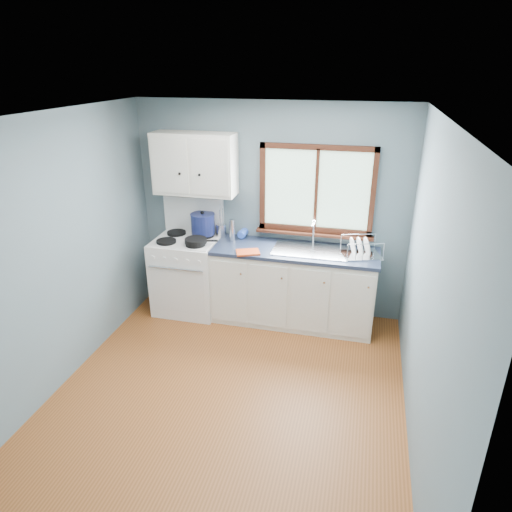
% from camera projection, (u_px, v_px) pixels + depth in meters
% --- Properties ---
extents(floor, '(3.20, 3.60, 0.02)m').
position_uv_depth(floor, '(228.00, 396.00, 4.26)').
color(floor, brown).
rests_on(floor, ground).
extents(ceiling, '(3.20, 3.60, 0.02)m').
position_uv_depth(ceiling, '(219.00, 116.00, 3.27)').
color(ceiling, white).
rests_on(ceiling, wall_back).
extents(wall_back, '(3.20, 0.02, 2.50)m').
position_uv_depth(wall_back, '(270.00, 211.00, 5.38)').
color(wall_back, slate).
rests_on(wall_back, ground).
extents(wall_front, '(3.20, 0.02, 2.50)m').
position_uv_depth(wall_front, '(109.00, 434.00, 2.15)').
color(wall_front, slate).
rests_on(wall_front, ground).
extents(wall_left, '(0.02, 3.60, 2.50)m').
position_uv_depth(wall_left, '(54.00, 256.00, 4.12)').
color(wall_left, slate).
rests_on(wall_left, ground).
extents(wall_right, '(0.02, 3.60, 2.50)m').
position_uv_depth(wall_right, '(429.00, 296.00, 3.41)').
color(wall_right, slate).
rests_on(wall_right, ground).
extents(gas_range, '(0.76, 0.69, 1.36)m').
position_uv_depth(gas_range, '(188.00, 272.00, 5.59)').
color(gas_range, white).
rests_on(gas_range, floor).
extents(base_cabinets, '(1.85, 0.60, 0.88)m').
position_uv_depth(base_cabinets, '(293.00, 289.00, 5.35)').
color(base_cabinets, white).
rests_on(base_cabinets, floor).
extents(countertop, '(1.89, 0.64, 0.04)m').
position_uv_depth(countertop, '(295.00, 251.00, 5.16)').
color(countertop, '#1A2336').
rests_on(countertop, base_cabinets).
extents(sink, '(0.84, 0.46, 0.44)m').
position_uv_depth(sink, '(310.00, 256.00, 5.13)').
color(sink, silver).
rests_on(sink, countertop).
extents(window, '(1.36, 0.10, 1.03)m').
position_uv_depth(window, '(316.00, 196.00, 5.14)').
color(window, '#9EC6A8').
rests_on(window, wall_back).
extents(upper_cabinets, '(0.95, 0.35, 0.70)m').
position_uv_depth(upper_cabinets, '(195.00, 164.00, 5.19)').
color(upper_cabinets, white).
rests_on(upper_cabinets, wall_back).
extents(skillet, '(0.40, 0.31, 0.05)m').
position_uv_depth(skillet, '(196.00, 241.00, 5.22)').
color(skillet, black).
rests_on(skillet, gas_range).
extents(stockpot, '(0.31, 0.31, 0.29)m').
position_uv_depth(stockpot, '(203.00, 224.00, 5.46)').
color(stockpot, '#161D4D').
rests_on(stockpot, gas_range).
extents(utensil_crock, '(0.16, 0.16, 0.40)m').
position_uv_depth(utensil_crock, '(221.00, 230.00, 5.49)').
color(utensil_crock, silver).
rests_on(utensil_crock, countertop).
extents(thermos, '(0.07, 0.07, 0.27)m').
position_uv_depth(thermos, '(232.00, 230.00, 5.34)').
color(thermos, silver).
rests_on(thermos, countertop).
extents(soap_bottle, '(0.11, 0.11, 0.27)m').
position_uv_depth(soap_bottle, '(241.00, 229.00, 5.38)').
color(soap_bottle, blue).
rests_on(soap_bottle, countertop).
extents(dish_towel, '(0.31, 0.27, 0.02)m').
position_uv_depth(dish_towel, '(248.00, 252.00, 5.05)').
color(dish_towel, '#D4481B').
rests_on(dish_towel, countertop).
extents(dish_rack, '(0.48, 0.42, 0.21)m').
position_uv_depth(dish_rack, '(361.00, 251.00, 4.96)').
color(dish_rack, silver).
rests_on(dish_rack, countertop).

